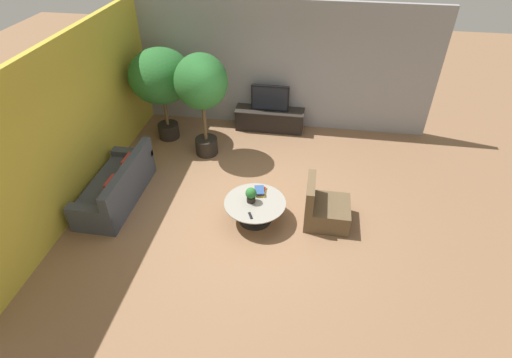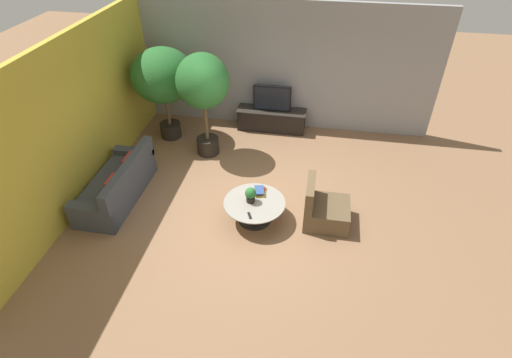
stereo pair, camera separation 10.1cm
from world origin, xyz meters
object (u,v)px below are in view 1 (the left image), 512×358
coffee_table (255,207)px  couch_by_wall (117,187)px  potted_palm_tall (161,78)px  potted_plant_tabletop (251,195)px  media_console (270,119)px  television (270,98)px  armchair_wicker (324,209)px  potted_palm_corner (201,86)px

coffee_table → couch_by_wall: 2.72m
potted_palm_tall → potted_plant_tabletop: size_ratio=7.39×
media_console → potted_palm_tall: (-2.35, -0.78, 1.24)m
potted_palm_tall → potted_plant_tabletop: potted_palm_tall is taller
coffee_table → couch_by_wall: (-2.72, 0.17, -0.01)m
potted_plant_tabletop → television: bearing=91.7°
armchair_wicker → couch_by_wall: bearing=90.0°
media_console → potted_palm_tall: size_ratio=0.78×
coffee_table → potted_palm_tall: bearing=134.5°
media_console → couch_by_wall: couch_by_wall is taller
coffee_table → potted_palm_corner: size_ratio=0.48×
armchair_wicker → potted_plant_tabletop: 1.36m
media_console → couch_by_wall: (-2.55, -3.18, 0.01)m
armchair_wicker → potted_plant_tabletop: bearing=96.8°
armchair_wicker → potted_palm_corner: 3.53m
television → potted_plant_tabletop: 3.35m
couch_by_wall → potted_palm_tall: 2.70m
potted_palm_tall → potted_palm_corner: (1.08, -0.54, 0.12)m
potted_palm_tall → potted_palm_corner: bearing=-26.6°
couch_by_wall → potted_palm_tall: (0.20, 2.40, 1.23)m
television → coffee_table: 3.39m
television → potted_palm_corner: (-1.26, -1.32, 0.80)m
television → coffee_table: bearing=-87.0°
coffee_table → armchair_wicker: (1.24, 0.17, -0.02)m
armchair_wicker → television: bearing=24.0°
media_console → couch_by_wall: bearing=-128.7°
armchair_wicker → media_console: bearing=24.0°
media_console → potted_plant_tabletop: potted_plant_tabletop is taller
media_console → potted_palm_corner: bearing=-133.7°
couch_by_wall → potted_palm_corner: size_ratio=0.88×
television → armchair_wicker: television is taller
couch_by_wall → armchair_wicker: size_ratio=2.35×
media_console → potted_plant_tabletop: size_ratio=5.74×
television → armchair_wicker: 3.52m
potted_palm_corner → coffee_table: bearing=-54.6°
potted_palm_corner → armchair_wicker: bearing=-34.7°
coffee_table → armchair_wicker: armchair_wicker is taller
television → armchair_wicker: bearing=-66.0°
couch_by_wall → potted_palm_corner: 2.63m
media_console → potted_plant_tabletop: bearing=-88.3°
television → armchair_wicker: (1.41, -3.18, -0.56)m
media_console → television: television is taller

